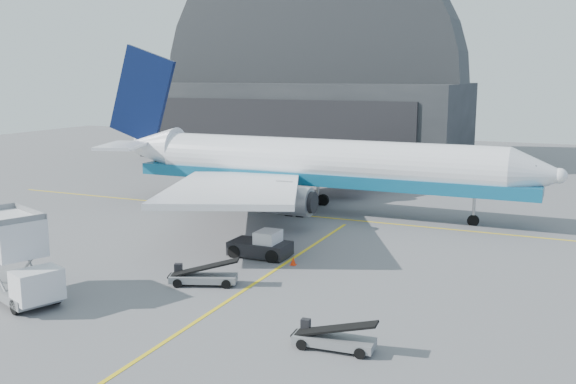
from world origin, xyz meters
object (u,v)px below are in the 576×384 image
at_px(airliner, 307,164).
at_px(belt_loader_a, 203,277).
at_px(belt_loader_b, 333,339).
at_px(catering_truck, 15,258).
at_px(pushback_tug, 262,246).

bearing_deg(airliner, belt_loader_a, -83.86).
xyz_separation_m(airliner, belt_loader_a, (2.59, -24.08, -4.13)).
bearing_deg(belt_loader_a, belt_loader_b, -49.01).
xyz_separation_m(catering_truck, belt_loader_a, (8.99, 6.69, -1.97)).
bearing_deg(catering_truck, belt_loader_a, 58.20).
bearing_deg(pushback_tug, catering_truck, -123.55).
bearing_deg(belt_loader_b, pushback_tug, 124.48).
distance_m(belt_loader_a, belt_loader_b, 12.52).
distance_m(catering_truck, pushback_tug, 17.14).
bearing_deg(airliner, belt_loader_b, -65.55).
distance_m(pushback_tug, belt_loader_b, 16.92).
distance_m(catering_truck, belt_loader_a, 11.38).
bearing_deg(pushback_tug, airliner, 101.50).
bearing_deg(catering_truck, airliner, 99.80).
height_order(airliner, belt_loader_a, airliner).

